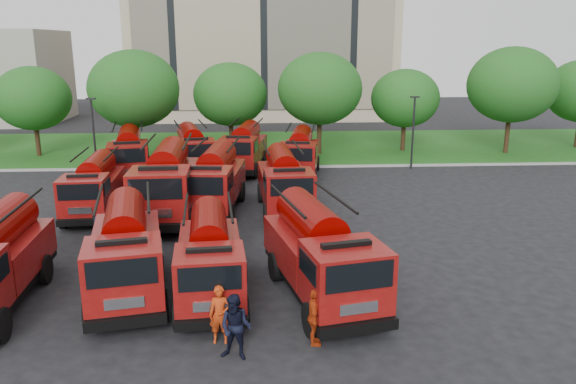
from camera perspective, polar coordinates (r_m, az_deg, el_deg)
The scene contains 29 objects.
ground at distance 23.00m, azimuth -5.58°, elevation -7.32°, with size 140.00×140.00×0.00m, color black.
lawn at distance 48.06m, azimuth -4.45°, elevation 4.58°, with size 70.00×16.00×0.12m, color #154E14.
curb at distance 40.12m, azimuth -4.65°, elevation 2.51°, with size 70.00×0.30×0.14m, color gray.
apartment_building at distance 69.32m, azimuth -2.60°, elevation 18.10°, with size 30.00×14.18×25.00m.
tree_1 at distance 47.60m, azimuth -24.50°, elevation 8.65°, with size 5.71×5.71×6.98m.
tree_2 at distance 43.83m, azimuth -15.38°, elevation 10.08°, with size 6.72×6.72×8.22m.
tree_3 at distance 45.49m, azimuth -5.89°, elevation 9.83°, with size 5.88×5.88×7.19m.
tree_4 at distance 44.19m, azimuth 3.26°, elevation 10.44°, with size 6.55×6.55×8.01m.
tree_5 at distance 46.56m, azimuth 11.81°, elevation 9.30°, with size 5.46×5.46×6.68m.
tree_6 at distance 47.78m, azimuth 21.81°, elevation 10.08°, with size 6.89×6.89×8.42m.
lamp_post_0 at distance 40.43m, azimuth -19.15°, elevation 5.90°, with size 0.60×0.25×5.11m.
lamp_post_1 at distance 40.43m, azimuth 12.61°, elevation 6.37°, with size 0.60×0.25×5.11m.
fire_truck_1 at distance 20.66m, azimuth -16.12°, elevation -5.75°, with size 3.66×7.27×3.16m.
fire_truck_2 at distance 19.90m, azimuth -7.95°, elevation -6.51°, with size 2.75×6.52×2.90m.
fire_truck_3 at distance 19.58m, azimuth 3.30°, elevation -6.23°, with size 3.90×7.44×3.23m.
fire_truck_4 at distance 30.77m, azimuth -19.11°, elevation 0.55°, with size 2.65×6.54×2.92m.
fire_truck_5 at distance 29.14m, azimuth -12.19°, elevation 0.98°, with size 3.11×8.03×3.62m.
fire_truck_6 at distance 29.80m, azimuth -7.52°, elevation 1.19°, with size 3.26×7.48×3.30m.
fire_truck_7 at distance 29.61m, azimuth -0.40°, elevation 1.07°, with size 2.86×7.04×3.15m.
fire_truck_8 at distance 38.12m, azimuth -15.82°, elevation 3.71°, with size 3.68×7.39×3.22m.
fire_truck_9 at distance 38.87m, azimuth -9.67°, elevation 4.22°, with size 3.83×7.26×3.15m.
fire_truck_10 at distance 39.33m, azimuth -4.47°, elevation 4.51°, with size 3.39×7.19×3.14m.
fire_truck_11 at distance 37.52m, azimuth 1.22°, elevation 3.96°, with size 3.25×6.95×3.05m.
firefighter_0 at distance 17.52m, azimuth -6.82°, elevation -14.89°, with size 0.66×0.48×1.80m, color #AD300D.
firefighter_1 at distance 16.71m, azimuth -5.25°, elevation -16.46°, with size 0.94×0.52×1.94m, color black.
firefighter_2 at distance 17.32m, azimuth 2.67°, elevation -15.18°, with size 1.03×0.58×1.75m, color #AD300D.
firefighter_3 at distance 21.26m, azimuth 2.32°, elevation -9.19°, with size 1.15×0.59×1.78m, color black.
firefighter_4 at distance 24.69m, azimuth -18.28°, elevation -6.44°, with size 0.92×0.60×1.87m, color black.
firefighter_5 at distance 25.58m, azimuth 1.00°, elevation -4.90°, with size 1.68×0.73×1.82m, color #AD300D.
Camera 1 is at (0.99, -21.27, 8.69)m, focal length 35.00 mm.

